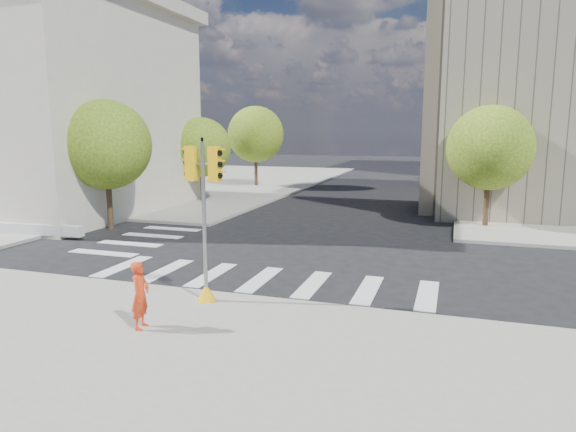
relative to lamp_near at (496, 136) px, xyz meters
The scene contains 15 objects.
ground 16.76m from the lamp_near, 119.74° to the right, with size 160.00×160.00×0.00m, color black.
sidewalk_near 26.63m from the lamp_near, 107.74° to the right, with size 30.00×14.00×0.15m, color gray.
sidewalk_far_left 30.79m from the lamp_near, 156.80° to the left, with size 28.00×40.00×0.15m, color gray.
classical_building 28.70m from the lamp_near, 167.91° to the right, with size 19.00×15.00×12.70m.
tree_lw_near 21.03m from the lamp_near, 151.61° to the right, with size 4.40×4.40×6.41m.
tree_lw_mid 18.52m from the lamp_near, behind, with size 4.00×4.00×5.77m.
tree_lw_far 21.03m from the lamp_near, 151.61° to the left, with size 4.80×4.80×6.95m.
tree_re_near 4.07m from the lamp_near, 97.13° to the right, with size 4.20×4.20×6.16m.
tree_re_mid 8.02m from the lamp_near, 93.58° to the left, with size 4.60×4.60×6.66m.
tree_re_far 20.02m from the lamp_near, 91.43° to the left, with size 4.00×4.00×5.88m.
lamp_near is the anchor object (origin of this frame).
lamp_far 14.00m from the lamp_near, 90.00° to the left, with size 0.35×0.18×8.11m.
traffic_signal 20.90m from the lamp_near, 114.59° to the right, with size 1.08×0.56×4.59m.
photographer 23.39m from the lamp_near, 113.48° to the right, with size 0.61×0.40×1.67m, color red.
planter_wall 25.03m from the lamp_near, 148.31° to the right, with size 6.00×0.40×0.50m, color silver.
Camera 1 is at (5.89, -17.44, 4.95)m, focal length 32.00 mm.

